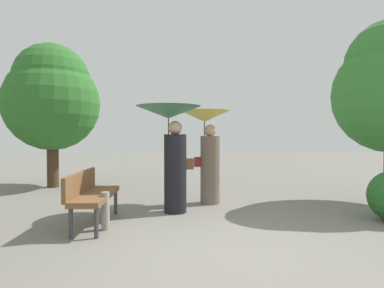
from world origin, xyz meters
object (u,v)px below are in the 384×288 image
person_left (172,139)px  person_right (207,142)px  park_bench (91,192)px  path_marker_post (105,211)px  tree_near_left (52,97)px

person_left → person_right: person_left is taller
person_left → person_right: bearing=-51.6°
park_bench → path_marker_post: (0.24, -0.31, -0.23)m
person_right → path_marker_post: (-1.91, -1.53, -0.99)m
person_left → tree_near_left: 4.57m
person_right → path_marker_post: bearing=129.0°
person_right → tree_near_left: tree_near_left is taller
park_bench → path_marker_post: bearing=-133.4°
person_right → park_bench: 2.59m
park_bench → tree_near_left: bearing=28.3°
person_right → park_bench: (-2.16, -1.22, -0.76)m
path_marker_post → person_right: bearing=38.7°
park_bench → path_marker_post: size_ratio=2.76×
person_left → park_bench: bearing=113.9°
person_right → park_bench: bearing=119.8°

